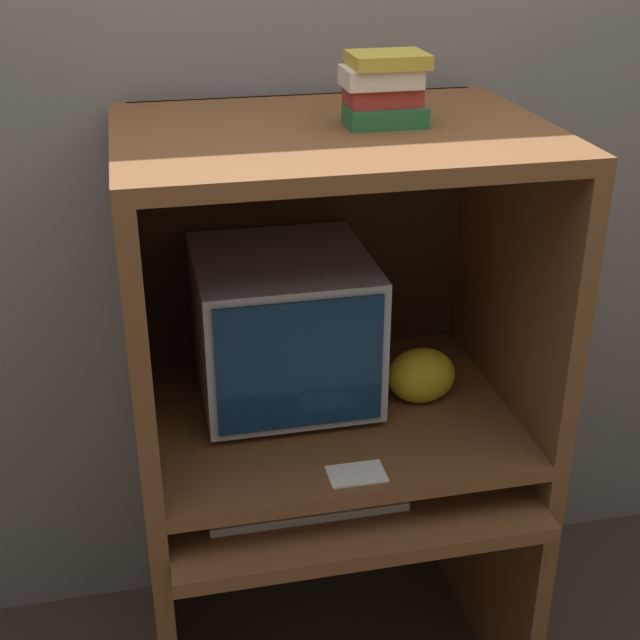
{
  "coord_description": "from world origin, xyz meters",
  "views": [
    {
      "loc": [
        -0.41,
        -1.43,
        1.91
      ],
      "look_at": [
        -0.03,
        0.34,
        1.03
      ],
      "focal_mm": 50.0,
      "sensor_mm": 36.0,
      "label": 1
    }
  ],
  "objects_px": {
    "book_stack": "(384,88)",
    "mouse": "(432,479)",
    "crt_monitor": "(283,326)",
    "keyboard": "(305,498)",
    "snack_bag": "(421,375)"
  },
  "relations": [
    {
      "from": "keyboard",
      "to": "book_stack",
      "type": "xyz_separation_m",
      "value": [
        0.21,
        0.18,
        0.86
      ]
    },
    {
      "from": "snack_bag",
      "to": "book_stack",
      "type": "bearing_deg",
      "value": -177.14
    },
    {
      "from": "mouse",
      "to": "snack_bag",
      "type": "height_order",
      "value": "snack_bag"
    },
    {
      "from": "book_stack",
      "to": "mouse",
      "type": "bearing_deg",
      "value": -63.9
    },
    {
      "from": "crt_monitor",
      "to": "keyboard",
      "type": "relative_size",
      "value": 0.97
    },
    {
      "from": "book_stack",
      "to": "keyboard",
      "type": "bearing_deg",
      "value": -138.31
    },
    {
      "from": "keyboard",
      "to": "mouse",
      "type": "height_order",
      "value": "mouse"
    },
    {
      "from": "mouse",
      "to": "snack_bag",
      "type": "distance_m",
      "value": 0.25
    },
    {
      "from": "mouse",
      "to": "keyboard",
      "type": "bearing_deg",
      "value": -179.7
    },
    {
      "from": "crt_monitor",
      "to": "book_stack",
      "type": "distance_m",
      "value": 0.61
    },
    {
      "from": "keyboard",
      "to": "crt_monitor",
      "type": "bearing_deg",
      "value": 88.43
    },
    {
      "from": "crt_monitor",
      "to": "keyboard",
      "type": "distance_m",
      "value": 0.41
    },
    {
      "from": "crt_monitor",
      "to": "snack_bag",
      "type": "xyz_separation_m",
      "value": [
        0.32,
        -0.1,
        -0.12
      ]
    },
    {
      "from": "keyboard",
      "to": "mouse",
      "type": "relative_size",
      "value": 6.09
    },
    {
      "from": "keyboard",
      "to": "book_stack",
      "type": "bearing_deg",
      "value": 41.69
    }
  ]
}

